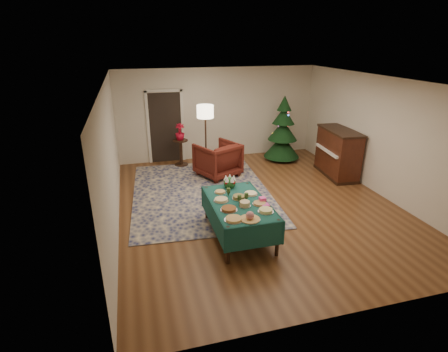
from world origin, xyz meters
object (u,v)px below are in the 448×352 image
object	(u,v)px
side_table	(181,153)
christmas_tree	(283,132)
floor_lamp	(205,116)
potted_plant	(180,135)
buffet_table	(239,209)
gift_box	(262,200)
piano	(338,153)
armchair	(218,158)

from	to	relation	value
side_table	christmas_tree	size ratio (longest dim) A/B	0.40
floor_lamp	potted_plant	bearing A→B (deg)	134.64
buffet_table	gift_box	world-z (taller)	gift_box
christmas_tree	piano	world-z (taller)	christmas_tree
christmas_tree	buffet_table	bearing A→B (deg)	-123.64
side_table	piano	size ratio (longest dim) A/B	0.51
potted_plant	piano	bearing A→B (deg)	-25.44
piano	potted_plant	bearing A→B (deg)	154.56
floor_lamp	potted_plant	xyz separation A→B (m)	(-0.61, 0.62, -0.66)
side_table	christmas_tree	xyz separation A→B (m)	(3.05, -0.26, 0.50)
floor_lamp	potted_plant	world-z (taller)	floor_lamp
buffet_table	potted_plant	bearing A→B (deg)	96.24
armchair	potted_plant	distance (m)	1.42
buffet_table	armchair	world-z (taller)	armchair
side_table	potted_plant	world-z (taller)	potted_plant
potted_plant	gift_box	bearing A→B (deg)	-78.46
buffet_table	side_table	size ratio (longest dim) A/B	2.31
buffet_table	christmas_tree	size ratio (longest dim) A/B	0.92
armchair	side_table	world-z (taller)	armchair
buffet_table	armchair	size ratio (longest dim) A/B	1.76
potted_plant	christmas_tree	world-z (taller)	christmas_tree
potted_plant	christmas_tree	bearing A→B (deg)	-4.90
buffet_table	floor_lamp	xyz separation A→B (m)	(0.16, 3.54, 1.00)
floor_lamp	piano	distance (m)	3.67
gift_box	christmas_tree	xyz separation A→B (m)	(2.18, 4.00, 0.13)
buffet_table	christmas_tree	bearing A→B (deg)	56.36
buffet_table	christmas_tree	world-z (taller)	christmas_tree
potted_plant	buffet_table	bearing A→B (deg)	-83.76
buffet_table	armchair	xyz separation A→B (m)	(0.37, 3.08, -0.05)
gift_box	potted_plant	size ratio (longest dim) A/B	0.24
side_table	gift_box	bearing A→B (deg)	-78.46
floor_lamp	side_table	distance (m)	1.47
side_table	buffet_table	bearing A→B (deg)	-83.76
side_table	piano	world-z (taller)	piano
floor_lamp	side_table	world-z (taller)	floor_lamp
piano	side_table	bearing A→B (deg)	154.56
gift_box	buffet_table	bearing A→B (deg)	166.07
christmas_tree	side_table	bearing A→B (deg)	175.10
buffet_table	side_table	xyz separation A→B (m)	(-0.45, 4.16, -0.18)
floor_lamp	christmas_tree	xyz separation A→B (m)	(2.43, 0.36, -0.69)
potted_plant	christmas_tree	size ratio (longest dim) A/B	0.24
floor_lamp	side_table	xyz separation A→B (m)	(-0.61, 0.62, -1.18)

